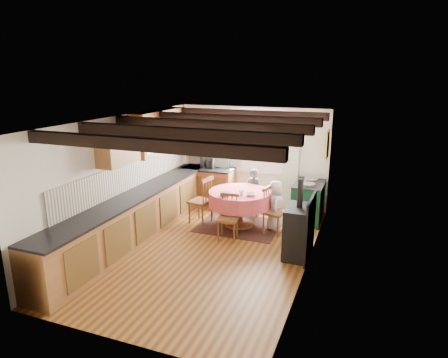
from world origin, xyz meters
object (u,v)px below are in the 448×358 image
at_px(cast_iron_stove, 299,218).
at_px(child_right, 275,205).
at_px(aga_range, 308,202).
at_px(chair_left, 200,200).
at_px(chair_right, 275,210).
at_px(dining_table, 239,209).
at_px(child_far, 254,192).
at_px(chair_near, 228,217).
at_px(cup, 242,193).

distance_m(cast_iron_stove, child_right, 1.28).
xyz_separation_m(aga_range, child_right, (-0.56, -0.74, 0.08)).
bearing_deg(aga_range, chair_left, -156.55).
xyz_separation_m(chair_left, child_right, (1.60, 0.20, 0.01)).
height_order(chair_left, aga_range, chair_left).
relative_size(aga_range, child_right, 0.91).
bearing_deg(child_right, chair_left, 83.63).
relative_size(chair_right, aga_range, 1.02).
bearing_deg(cast_iron_stove, dining_table, 145.97).
height_order(chair_right, cast_iron_stove, cast_iron_stove).
bearing_deg(cast_iron_stove, chair_left, 158.97).
height_order(dining_table, chair_left, chair_left).
xyz_separation_m(dining_table, chair_left, (-0.86, -0.08, 0.13)).
distance_m(cast_iron_stove, child_far, 2.17).
height_order(chair_left, cast_iron_stove, cast_iron_stove).
bearing_deg(child_right, chair_right, 176.38).
distance_m(chair_near, chair_left, 1.07).
xyz_separation_m(chair_left, cup, (0.97, -0.14, 0.31)).
distance_m(chair_right, cast_iron_stove, 1.10).
bearing_deg(cup, aga_range, 42.13).
distance_m(aga_range, child_far, 1.22).
height_order(aga_range, child_far, child_far).
height_order(dining_table, chair_right, chair_right).
relative_size(chair_near, cast_iron_stove, 0.63).
height_order(chair_left, cup, chair_left).
relative_size(dining_table, aga_range, 1.35).
height_order(chair_right, aga_range, chair_right).
height_order(aga_range, child_right, child_right).
height_order(child_far, cup, child_far).
distance_m(aga_range, child_right, 0.93).
bearing_deg(chair_near, aga_range, 43.22).
xyz_separation_m(dining_table, child_far, (0.09, 0.75, 0.16)).
height_order(dining_table, cast_iron_stove, cast_iron_stove).
height_order(chair_near, cup, chair_near).
bearing_deg(child_far, cup, 109.08).
distance_m(dining_table, child_right, 0.76).
xyz_separation_m(child_far, child_right, (0.65, -0.64, -0.03)).
relative_size(chair_left, chair_right, 1.07).
bearing_deg(chair_near, dining_table, 83.10).
height_order(dining_table, child_far, child_far).
relative_size(dining_table, chair_near, 1.42).
xyz_separation_m(chair_near, chair_left, (-0.86, 0.63, 0.06)).
height_order(cast_iron_stove, cup, cast_iron_stove).
bearing_deg(child_far, chair_right, 146.84).
bearing_deg(child_far, dining_table, 100.84).
bearing_deg(chair_near, child_far, 79.43).
height_order(chair_near, child_far, child_far).
height_order(chair_near, child_right, child_right).
height_order(dining_table, chair_near, chair_near).
xyz_separation_m(chair_left, child_far, (0.95, 0.83, 0.03)).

